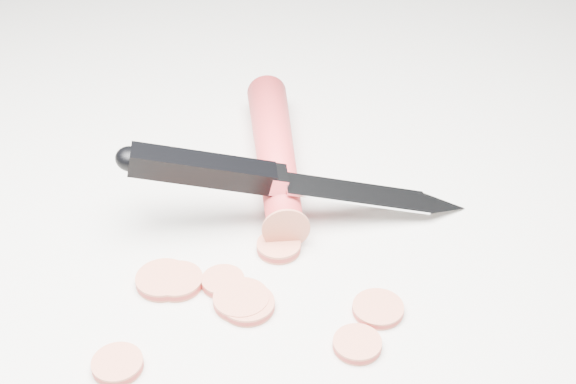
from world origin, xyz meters
TOP-DOWN VIEW (x-y plane):
  - ground at (0.00, 0.00)m, footprint 2.40×2.40m
  - carrot at (0.09, 0.07)m, footprint 0.11×0.18m
  - carrot_slice_0 at (-0.10, -0.06)m, footprint 0.03×0.03m
  - carrot_slice_1 at (-0.01, -0.06)m, footprint 0.04×0.04m
  - carrot_slice_2 at (-0.04, -0.01)m, footprint 0.03×0.03m
  - carrot_slice_3 at (-0.01, -0.03)m, footprint 0.03×0.03m
  - carrot_slice_4 at (0.04, -0.02)m, footprint 0.03×0.03m
  - carrot_slice_5 at (-0.01, -0.05)m, footprint 0.04×0.04m
  - carrot_slice_6 at (0.06, -0.10)m, footprint 0.03×0.03m
  - carrot_slice_7 at (-0.05, -0.00)m, footprint 0.04×0.04m
  - carrot_slice_8 at (0.03, -0.12)m, footprint 0.03×0.03m
  - kitchen_knife at (0.07, 0.01)m, footprint 0.24×0.14m

SIDE VIEW (x-z plane):
  - ground at x=0.00m, z-range 0.00..0.00m
  - carrot_slice_6 at x=0.06m, z-range 0.00..0.01m
  - carrot_slice_8 at x=0.03m, z-range 0.00..0.01m
  - carrot_slice_1 at x=-0.01m, z-range 0.00..0.01m
  - carrot_slice_0 at x=-0.10m, z-range 0.00..0.01m
  - carrot_slice_3 at x=-0.01m, z-range 0.00..0.01m
  - carrot_slice_5 at x=-0.01m, z-range 0.00..0.01m
  - carrot_slice_7 at x=-0.05m, z-range 0.00..0.01m
  - carrot_slice_2 at x=-0.04m, z-range 0.00..0.01m
  - carrot_slice_4 at x=0.04m, z-range 0.00..0.01m
  - carrot at x=0.09m, z-range 0.00..0.03m
  - kitchen_knife at x=0.07m, z-range 0.00..0.07m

